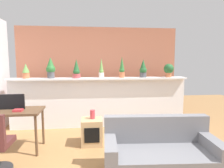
{
  "coord_description": "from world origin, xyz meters",
  "views": [
    {
      "loc": [
        -0.23,
        -2.78,
        1.61
      ],
      "look_at": [
        0.18,
        0.95,
        1.18
      ],
      "focal_mm": 31.75,
      "sensor_mm": 36.0,
      "label": 1
    }
  ],
  "objects_px": {
    "desk": "(10,115)",
    "couch": "(160,156)",
    "side_cube_shelf": "(92,132)",
    "vase_on_shelf": "(92,114)",
    "tv_monitor": "(11,102)",
    "potted_plant_5": "(143,69)",
    "potted_plant_6": "(169,70)",
    "book_on_desk": "(18,110)",
    "potted_plant_0": "(26,71)",
    "potted_plant_4": "(122,68)",
    "potted_plant_3": "(101,70)",
    "potted_plant_1": "(51,68)",
    "potted_plant_2": "(76,70)"
  },
  "relations": [
    {
      "from": "potted_plant_5",
      "to": "side_cube_shelf",
      "type": "xyz_separation_m",
      "value": [
        -1.27,
        -1.01,
        -1.17
      ]
    },
    {
      "from": "potted_plant_6",
      "to": "desk",
      "type": "bearing_deg",
      "value": -161.54
    },
    {
      "from": "vase_on_shelf",
      "to": "tv_monitor",
      "type": "bearing_deg",
      "value": -176.49
    },
    {
      "from": "side_cube_shelf",
      "to": "vase_on_shelf",
      "type": "xyz_separation_m",
      "value": [
        0.02,
        0.03,
        0.34
      ]
    },
    {
      "from": "side_cube_shelf",
      "to": "vase_on_shelf",
      "type": "relative_size",
      "value": 2.93
    },
    {
      "from": "potted_plant_1",
      "to": "potted_plant_5",
      "type": "height_order",
      "value": "potted_plant_1"
    },
    {
      "from": "potted_plant_2",
      "to": "potted_plant_5",
      "type": "height_order",
      "value": "potted_plant_2"
    },
    {
      "from": "potted_plant_5",
      "to": "potted_plant_6",
      "type": "xyz_separation_m",
      "value": [
        0.64,
        -0.03,
        -0.01
      ]
    },
    {
      "from": "potted_plant_3",
      "to": "tv_monitor",
      "type": "xyz_separation_m",
      "value": [
        -1.68,
        -1.05,
        -0.52
      ]
    },
    {
      "from": "potted_plant_5",
      "to": "vase_on_shelf",
      "type": "xyz_separation_m",
      "value": [
        -1.26,
        -0.98,
        -0.83
      ]
    },
    {
      "from": "desk",
      "to": "tv_monitor",
      "type": "bearing_deg",
      "value": 83.43
    },
    {
      "from": "tv_monitor",
      "to": "vase_on_shelf",
      "type": "relative_size",
      "value": 2.65
    },
    {
      "from": "potted_plant_2",
      "to": "potted_plant_6",
      "type": "bearing_deg",
      "value": 0.13
    },
    {
      "from": "book_on_desk",
      "to": "tv_monitor",
      "type": "bearing_deg",
      "value": 133.59
    },
    {
      "from": "vase_on_shelf",
      "to": "potted_plant_5",
      "type": "bearing_deg",
      "value": 38.05
    },
    {
      "from": "potted_plant_6",
      "to": "book_on_desk",
      "type": "bearing_deg",
      "value": -159.07
    },
    {
      "from": "potted_plant_3",
      "to": "potted_plant_6",
      "type": "relative_size",
      "value": 1.42
    },
    {
      "from": "potted_plant_0",
      "to": "potted_plant_3",
      "type": "relative_size",
      "value": 0.72
    },
    {
      "from": "potted_plant_4",
      "to": "side_cube_shelf",
      "type": "height_order",
      "value": "potted_plant_4"
    },
    {
      "from": "potted_plant_4",
      "to": "tv_monitor",
      "type": "bearing_deg",
      "value": -154.05
    },
    {
      "from": "potted_plant_6",
      "to": "tv_monitor",
      "type": "bearing_deg",
      "value": -162.74
    },
    {
      "from": "potted_plant_0",
      "to": "potted_plant_4",
      "type": "distance_m",
      "value": 2.23
    },
    {
      "from": "potted_plant_1",
      "to": "side_cube_shelf",
      "type": "height_order",
      "value": "potted_plant_1"
    },
    {
      "from": "potted_plant_4",
      "to": "vase_on_shelf",
      "type": "height_order",
      "value": "potted_plant_4"
    },
    {
      "from": "tv_monitor",
      "to": "potted_plant_1",
      "type": "bearing_deg",
      "value": 64.37
    },
    {
      "from": "potted_plant_0",
      "to": "potted_plant_1",
      "type": "relative_size",
      "value": 0.7
    },
    {
      "from": "potted_plant_3",
      "to": "couch",
      "type": "height_order",
      "value": "potted_plant_3"
    },
    {
      "from": "potted_plant_2",
      "to": "couch",
      "type": "distance_m",
      "value": 2.74
    },
    {
      "from": "side_cube_shelf",
      "to": "potted_plant_4",
      "type": "bearing_deg",
      "value": 53.31
    },
    {
      "from": "side_cube_shelf",
      "to": "potted_plant_6",
      "type": "bearing_deg",
      "value": 27.15
    },
    {
      "from": "book_on_desk",
      "to": "potted_plant_1",
      "type": "bearing_deg",
      "value": 74.63
    },
    {
      "from": "book_on_desk",
      "to": "couch",
      "type": "distance_m",
      "value": 2.45
    },
    {
      "from": "potted_plant_0",
      "to": "tv_monitor",
      "type": "xyz_separation_m",
      "value": [
        0.06,
        -1.07,
        -0.5
      ]
    },
    {
      "from": "potted_plant_1",
      "to": "couch",
      "type": "height_order",
      "value": "potted_plant_1"
    },
    {
      "from": "desk",
      "to": "couch",
      "type": "relative_size",
      "value": 0.68
    },
    {
      "from": "potted_plant_3",
      "to": "potted_plant_4",
      "type": "xyz_separation_m",
      "value": [
        0.5,
        0.01,
        0.03
      ]
    },
    {
      "from": "potted_plant_1",
      "to": "potted_plant_2",
      "type": "distance_m",
      "value": 0.59
    },
    {
      "from": "potted_plant_2",
      "to": "tv_monitor",
      "type": "height_order",
      "value": "potted_plant_2"
    },
    {
      "from": "side_cube_shelf",
      "to": "potted_plant_3",
      "type": "bearing_deg",
      "value": 75.96
    },
    {
      "from": "side_cube_shelf",
      "to": "desk",
      "type": "bearing_deg",
      "value": -174.51
    },
    {
      "from": "desk",
      "to": "potted_plant_5",
      "type": "bearing_deg",
      "value": 23.01
    },
    {
      "from": "potted_plant_2",
      "to": "book_on_desk",
      "type": "xyz_separation_m",
      "value": [
        -0.93,
        -1.21,
        -0.63
      ]
    },
    {
      "from": "potted_plant_5",
      "to": "vase_on_shelf",
      "type": "distance_m",
      "value": 1.8
    },
    {
      "from": "potted_plant_1",
      "to": "potted_plant_3",
      "type": "relative_size",
      "value": 1.03
    },
    {
      "from": "potted_plant_6",
      "to": "tv_monitor",
      "type": "distance_m",
      "value": 3.53
    },
    {
      "from": "potted_plant_0",
      "to": "potted_plant_3",
      "type": "height_order",
      "value": "potted_plant_3"
    },
    {
      "from": "potted_plant_3",
      "to": "potted_plant_4",
      "type": "distance_m",
      "value": 0.5
    },
    {
      "from": "potted_plant_4",
      "to": "book_on_desk",
      "type": "xyz_separation_m",
      "value": [
        -2.01,
        -1.23,
        -0.67
      ]
    },
    {
      "from": "potted_plant_3",
      "to": "vase_on_shelf",
      "type": "relative_size",
      "value": 2.76
    },
    {
      "from": "potted_plant_1",
      "to": "potted_plant_6",
      "type": "bearing_deg",
      "value": -0.28
    }
  ]
}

